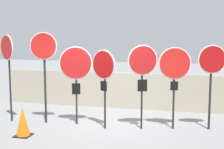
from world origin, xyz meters
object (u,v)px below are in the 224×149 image
(stop_sign_5, at_px, (175,68))
(stop_sign_4, at_px, (143,66))
(stop_sign_0, at_px, (7,55))
(stop_sign_3, at_px, (104,70))
(stop_sign_2, at_px, (76,67))
(traffic_cone_0, at_px, (23,122))
(stop_sign_1, at_px, (44,55))
(stop_sign_6, at_px, (212,67))

(stop_sign_5, bearing_deg, stop_sign_4, -175.45)
(stop_sign_0, bearing_deg, stop_sign_3, 32.67)
(stop_sign_2, distance_m, stop_sign_5, 2.79)
(stop_sign_0, xyz_separation_m, stop_sign_5, (4.86, 0.39, -0.31))
(stop_sign_3, xyz_separation_m, traffic_cone_0, (-1.89, -1.09, -1.29))
(stop_sign_4, relative_size, traffic_cone_0, 3.13)
(stop_sign_1, relative_size, traffic_cone_0, 3.59)
(stop_sign_1, height_order, stop_sign_3, stop_sign_1)
(stop_sign_4, distance_m, stop_sign_5, 0.88)
(stop_sign_4, height_order, stop_sign_5, stop_sign_4)
(stop_sign_0, bearing_deg, stop_sign_4, 35.85)
(stop_sign_0, xyz_separation_m, stop_sign_2, (2.07, 0.19, -0.33))
(stop_sign_0, height_order, stop_sign_4, stop_sign_0)
(stop_sign_4, bearing_deg, stop_sign_3, 168.06)
(stop_sign_6, bearing_deg, traffic_cone_0, -176.18)
(stop_sign_1, distance_m, stop_sign_3, 1.89)
(stop_sign_5, xyz_separation_m, stop_sign_6, (0.98, 0.20, 0.04))
(stop_sign_6, distance_m, traffic_cone_0, 5.24)
(stop_sign_0, distance_m, stop_sign_2, 2.11)
(stop_sign_3, bearing_deg, stop_sign_4, 38.97)
(stop_sign_5, bearing_deg, stop_sign_0, 175.28)
(stop_sign_5, bearing_deg, stop_sign_1, 174.73)
(stop_sign_0, bearing_deg, stop_sign_6, 39.03)
(stop_sign_0, xyz_separation_m, stop_sign_4, (4.01, 0.18, -0.25))
(stop_sign_3, relative_size, stop_sign_6, 0.94)
(stop_sign_6, bearing_deg, stop_sign_4, 176.57)
(traffic_cone_0, bearing_deg, stop_sign_5, 21.86)
(stop_sign_3, height_order, traffic_cone_0, stop_sign_3)
(stop_sign_5, bearing_deg, stop_sign_6, 2.13)
(stop_sign_1, xyz_separation_m, stop_sign_4, (2.89, 0.05, -0.26))
(stop_sign_3, xyz_separation_m, stop_sign_6, (2.87, 0.62, 0.09))
(stop_sign_4, bearing_deg, stop_sign_5, -9.55)
(stop_sign_4, bearing_deg, stop_sign_6, -10.84)
(stop_sign_2, bearing_deg, stop_sign_0, 171.78)
(stop_sign_1, relative_size, stop_sign_5, 1.18)
(stop_sign_2, bearing_deg, stop_sign_6, -7.35)
(stop_sign_1, xyz_separation_m, stop_sign_5, (3.74, 0.26, -0.31))
(stop_sign_0, relative_size, stop_sign_3, 1.19)
(stop_sign_1, relative_size, stop_sign_3, 1.22)
(stop_sign_3, relative_size, traffic_cone_0, 2.95)
(stop_sign_5, bearing_deg, stop_sign_3, -176.77)
(stop_sign_4, height_order, stop_sign_6, stop_sign_6)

